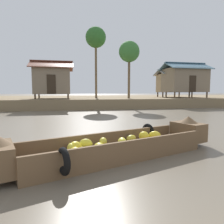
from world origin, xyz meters
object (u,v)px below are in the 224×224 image
object	(u,v)px
stilt_house_mid_right	(173,83)
stilt_house_right	(184,80)
stilt_house_mid_left	(52,80)
palm_tree_mid	(129,52)
palm_tree_near	(96,38)
banana_boat	(116,146)

from	to	relation	value
stilt_house_mid_right	stilt_house_right	xyz separation A→B (m)	(0.31, -2.00, 0.24)
stilt_house_mid_left	palm_tree_mid	bearing A→B (deg)	-10.49
palm_tree_near	stilt_house_mid_left	bearing A→B (deg)	-164.18
palm_tree_mid	stilt_house_right	bearing A→B (deg)	13.82
banana_boat	palm_tree_mid	distance (m)	16.72
banana_boat	stilt_house_right	world-z (taller)	stilt_house_right
stilt_house_mid_left	palm_tree_near	xyz separation A→B (m)	(4.55, 1.29, 4.60)
stilt_house_mid_right	palm_tree_mid	size ratio (longest dim) A/B	0.74
banana_boat	palm_tree_mid	bearing A→B (deg)	71.95
banana_boat	stilt_house_mid_right	distance (m)	22.48
palm_tree_near	palm_tree_mid	xyz separation A→B (m)	(2.96, -2.68, -1.85)
stilt_house_mid_right	palm_tree_near	bearing A→B (deg)	-173.58
stilt_house_mid_left	stilt_house_right	world-z (taller)	stilt_house_right
banana_boat	palm_tree_near	world-z (taller)	palm_tree_near
stilt_house_right	palm_tree_mid	bearing A→B (deg)	-166.18
stilt_house_right	stilt_house_mid_right	bearing A→B (deg)	98.72
stilt_house_mid_left	banana_boat	bearing A→B (deg)	-81.08
banana_boat	stilt_house_right	size ratio (longest dim) A/B	1.14
stilt_house_mid_left	stilt_house_right	bearing A→B (deg)	1.57
stilt_house_mid_left	palm_tree_mid	distance (m)	8.12
banana_boat	stilt_house_mid_left	size ratio (longest dim) A/B	1.42
palm_tree_mid	stilt_house_mid_right	bearing A→B (deg)	28.52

